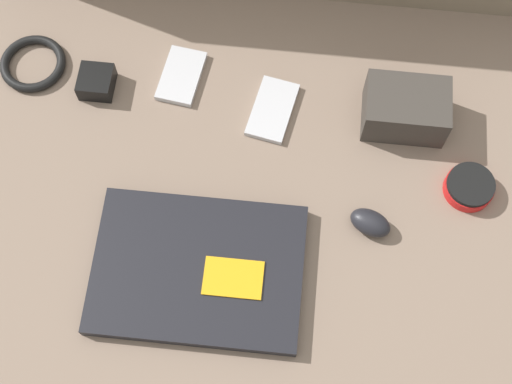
{
  "coord_description": "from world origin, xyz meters",
  "views": [
    {
      "loc": [
        0.05,
        -0.43,
        1.2
      ],
      "look_at": [
        0.0,
        0.0,
        0.16
      ],
      "focal_mm": 50.0,
      "sensor_mm": 36.0,
      "label": 1
    }
  ],
  "objects_px": {
    "laptop": "(198,269)",
    "computer_mouse": "(370,223)",
    "phone_black": "(181,76)",
    "charger_brick": "(96,82)",
    "phone_silver": "(272,110)",
    "camera_pouch": "(406,109)",
    "speaker_puck": "(469,187)"
  },
  "relations": [
    {
      "from": "phone_silver",
      "to": "computer_mouse",
      "type": "bearing_deg",
      "value": -37.14
    },
    {
      "from": "phone_silver",
      "to": "charger_brick",
      "type": "height_order",
      "value": "charger_brick"
    },
    {
      "from": "phone_black",
      "to": "camera_pouch",
      "type": "xyz_separation_m",
      "value": [
        0.38,
        -0.04,
        0.03
      ]
    },
    {
      "from": "laptop",
      "to": "computer_mouse",
      "type": "xyz_separation_m",
      "value": [
        0.26,
        0.1,
        0.01
      ]
    },
    {
      "from": "phone_black",
      "to": "charger_brick",
      "type": "distance_m",
      "value": 0.14
    },
    {
      "from": "laptop",
      "to": "charger_brick",
      "type": "height_order",
      "value": "charger_brick"
    },
    {
      "from": "laptop",
      "to": "camera_pouch",
      "type": "bearing_deg",
      "value": 44.31
    },
    {
      "from": "camera_pouch",
      "to": "computer_mouse",
      "type": "bearing_deg",
      "value": -103.09
    },
    {
      "from": "speaker_puck",
      "to": "phone_silver",
      "type": "bearing_deg",
      "value": 161.29
    },
    {
      "from": "phone_silver",
      "to": "camera_pouch",
      "type": "height_order",
      "value": "camera_pouch"
    },
    {
      "from": "phone_black",
      "to": "camera_pouch",
      "type": "bearing_deg",
      "value": 1.37
    },
    {
      "from": "phone_silver",
      "to": "phone_black",
      "type": "relative_size",
      "value": 1.09
    },
    {
      "from": "laptop",
      "to": "computer_mouse",
      "type": "height_order",
      "value": "computer_mouse"
    },
    {
      "from": "computer_mouse",
      "to": "charger_brick",
      "type": "height_order",
      "value": "same"
    },
    {
      "from": "speaker_puck",
      "to": "phone_black",
      "type": "xyz_separation_m",
      "value": [
        -0.49,
        0.16,
        -0.01
      ]
    },
    {
      "from": "speaker_puck",
      "to": "camera_pouch",
      "type": "relative_size",
      "value": 0.59
    },
    {
      "from": "computer_mouse",
      "to": "phone_black",
      "type": "relative_size",
      "value": 0.66
    },
    {
      "from": "phone_black",
      "to": "charger_brick",
      "type": "xyz_separation_m",
      "value": [
        -0.14,
        -0.03,
        0.01
      ]
    },
    {
      "from": "computer_mouse",
      "to": "phone_black",
      "type": "xyz_separation_m",
      "value": [
        -0.34,
        0.24,
        -0.01
      ]
    },
    {
      "from": "charger_brick",
      "to": "phone_silver",
      "type": "bearing_deg",
      "value": -2.84
    },
    {
      "from": "laptop",
      "to": "speaker_puck",
      "type": "xyz_separation_m",
      "value": [
        0.41,
        0.18,
        0.0
      ]
    },
    {
      "from": "phone_silver",
      "to": "charger_brick",
      "type": "distance_m",
      "value": 0.3
    },
    {
      "from": "speaker_puck",
      "to": "charger_brick",
      "type": "bearing_deg",
      "value": 168.7
    },
    {
      "from": "laptop",
      "to": "charger_brick",
      "type": "distance_m",
      "value": 0.38
    },
    {
      "from": "computer_mouse",
      "to": "charger_brick",
      "type": "bearing_deg",
      "value": 177.59
    },
    {
      "from": "speaker_puck",
      "to": "phone_silver",
      "type": "distance_m",
      "value": 0.35
    },
    {
      "from": "charger_brick",
      "to": "speaker_puck",
      "type": "bearing_deg",
      "value": -11.3
    },
    {
      "from": "phone_silver",
      "to": "charger_brick",
      "type": "bearing_deg",
      "value": -172.1
    },
    {
      "from": "laptop",
      "to": "computer_mouse",
      "type": "bearing_deg",
      "value": 21.3
    },
    {
      "from": "computer_mouse",
      "to": "phone_silver",
      "type": "xyz_separation_m",
      "value": [
        -0.17,
        0.19,
        -0.01
      ]
    },
    {
      "from": "speaker_puck",
      "to": "phone_silver",
      "type": "height_order",
      "value": "speaker_puck"
    },
    {
      "from": "speaker_puck",
      "to": "computer_mouse",
      "type": "bearing_deg",
      "value": -152.94
    }
  ]
}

